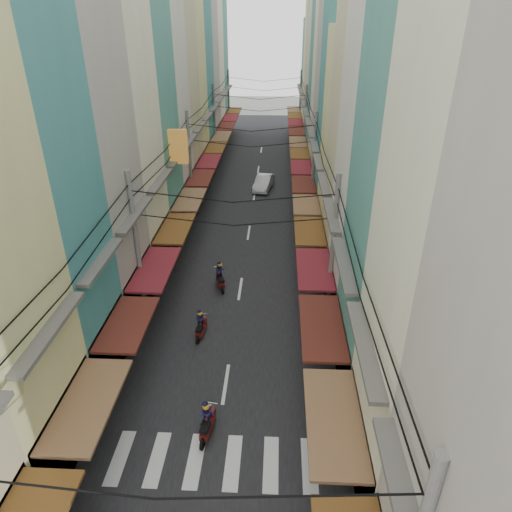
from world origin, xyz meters
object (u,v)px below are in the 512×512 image
(market_umbrella, at_px, (409,439))
(white_car, at_px, (264,189))
(traffic_sign, at_px, (375,407))
(bicycle, at_px, (376,368))

(market_umbrella, bearing_deg, white_car, 100.87)
(white_car, xyz_separation_m, market_umbrella, (5.84, -30.40, 2.23))
(market_umbrella, xyz_separation_m, traffic_sign, (-0.79, 1.58, -0.25))
(white_car, relative_size, market_umbrella, 1.83)
(bicycle, distance_m, traffic_sign, 4.88)
(white_car, distance_m, traffic_sign, 29.33)
(white_car, xyz_separation_m, bicycle, (6.12, -24.49, 0.00))
(white_car, bearing_deg, market_umbrella, -69.81)
(white_car, bearing_deg, bicycle, -66.65)
(bicycle, relative_size, market_umbrella, 0.58)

